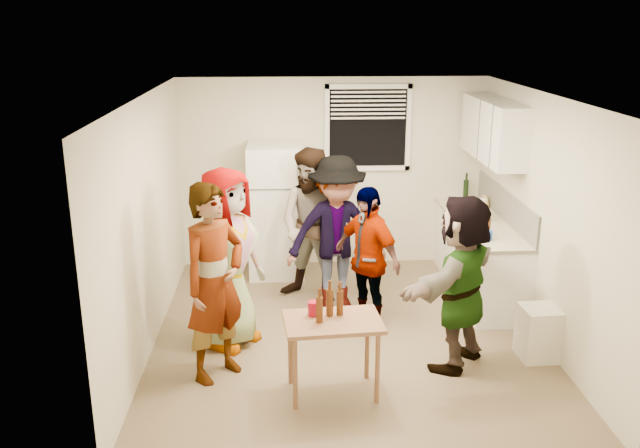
{
  "coord_description": "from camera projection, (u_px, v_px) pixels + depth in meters",
  "views": [
    {
      "loc": [
        -0.62,
        -6.48,
        3.22
      ],
      "look_at": [
        -0.27,
        0.28,
        1.15
      ],
      "focal_mm": 38.0,
      "sensor_mm": 36.0,
      "label": 1
    }
  ],
  "objects": [
    {
      "name": "trash_bin",
      "position": [
        539.0,
        334.0,
        6.62
      ],
      "size": [
        0.38,
        0.38,
        0.53
      ],
      "primitive_type": "cube",
      "rotation": [
        0.0,
        0.0,
        0.05
      ],
      "color": "silver",
      "rests_on": "ground"
    },
    {
      "name": "backsplash",
      "position": [
        505.0,
        205.0,
        8.04
      ],
      "size": [
        0.03,
        2.2,
        0.36
      ],
      "primitive_type": "cube",
      "color": "#A8A39B",
      "rests_on": "countertop"
    },
    {
      "name": "guest_black",
      "position": [
        365.0,
        325.0,
        7.4
      ],
      "size": [
        1.79,
        1.68,
        0.38
      ],
      "primitive_type": "imported",
      "rotation": [
        0.0,
        0.0,
        -0.91
      ],
      "color": "black",
      "rests_on": "ground"
    },
    {
      "name": "beer_bottle_counter",
      "position": [
        487.0,
        236.0,
        7.49
      ],
      "size": [
        0.05,
        0.05,
        0.2
      ],
      "primitive_type": "cylinder",
      "color": "#47230C",
      "rests_on": "countertop"
    },
    {
      "name": "upper_cabinets",
      "position": [
        493.0,
        130.0,
        7.97
      ],
      "size": [
        0.34,
        1.6,
        0.7
      ],
      "primitive_type": "cube",
      "color": "white",
      "rests_on": "room"
    },
    {
      "name": "kettle",
      "position": [
        467.0,
        210.0,
        8.49
      ],
      "size": [
        0.29,
        0.27,
        0.2
      ],
      "primitive_type": null,
      "rotation": [
        0.0,
        0.0,
        -0.32
      ],
      "color": "silver",
      "rests_on": "countertop"
    },
    {
      "name": "refrigerator",
      "position": [
        276.0,
        211.0,
        8.67
      ],
      "size": [
        0.7,
        0.7,
        1.7
      ],
      "primitive_type": "cube",
      "color": "white",
      "rests_on": "ground"
    },
    {
      "name": "guest_stripe",
      "position": [
        219.0,
        374.0,
        6.38
      ],
      "size": [
        1.82,
        1.75,
        0.44
      ],
      "primitive_type": "imported",
      "rotation": [
        0.0,
        0.0,
        0.83
      ],
      "color": "#141933",
      "rests_on": "ground"
    },
    {
      "name": "window",
      "position": [
        368.0,
        128.0,
        8.75
      ],
      "size": [
        1.12,
        0.1,
        1.06
      ],
      "primitive_type": null,
      "color": "white",
      "rests_on": "room"
    },
    {
      "name": "guest_orange",
      "position": [
        456.0,
        363.0,
        6.59
      ],
      "size": [
        2.3,
        2.29,
        0.5
      ],
      "primitive_type": "imported",
      "rotation": [
        0.0,
        0.0,
        4.02
      ],
      "color": "#F5844F",
      "rests_on": "ground"
    },
    {
      "name": "counter_lower",
      "position": [
        478.0,
        257.0,
        8.22
      ],
      "size": [
        0.6,
        2.2,
        0.86
      ],
      "primitive_type": "cube",
      "color": "white",
      "rests_on": "ground"
    },
    {
      "name": "countertop",
      "position": [
        481.0,
        222.0,
        8.08
      ],
      "size": [
        0.64,
        2.22,
        0.04
      ],
      "primitive_type": "cube",
      "color": "beige",
      "rests_on": "counter_lower"
    },
    {
      "name": "blue_cup",
      "position": [
        488.0,
        240.0,
        7.36
      ],
      "size": [
        0.08,
        0.08,
        0.11
      ],
      "primitive_type": "cylinder",
      "color": "#1B46B2",
      "rests_on": "countertop"
    },
    {
      "name": "room",
      "position": [
        347.0,
        335.0,
        7.16
      ],
      "size": [
        4.0,
        4.5,
        2.5
      ],
      "primitive_type": null,
      "color": "beige",
      "rests_on": "ground"
    },
    {
      "name": "beer_bottle_table",
      "position": [
        330.0,
        315.0,
        5.95
      ],
      "size": [
        0.06,
        0.06,
        0.24
      ],
      "primitive_type": "cylinder",
      "color": "#47230C",
      "rests_on": "serving_table"
    },
    {
      "name": "picture_frame",
      "position": [
        486.0,
        202.0,
        8.62
      ],
      "size": [
        0.02,
        0.17,
        0.14
      ],
      "primitive_type": "cube",
      "color": "gold",
      "rests_on": "countertop"
    },
    {
      "name": "guest_back_right",
      "position": [
        336.0,
        306.0,
        7.88
      ],
      "size": [
        1.42,
        1.94,
        0.66
      ],
      "primitive_type": "imported",
      "rotation": [
        0.0,
        0.0,
        0.16
      ],
      "color": "#434248",
      "rests_on": "ground"
    },
    {
      "name": "paper_towel",
      "position": [
        480.0,
        221.0,
        8.04
      ],
      "size": [
        0.13,
        0.13,
        0.27
      ],
      "primitive_type": "cylinder",
      "color": "white",
      "rests_on": "countertop"
    },
    {
      "name": "red_cup",
      "position": [
        313.0,
        315.0,
        5.96
      ],
      "size": [
        0.1,
        0.1,
        0.13
      ],
      "primitive_type": "cylinder",
      "color": "maroon",
      "rests_on": "serving_table"
    },
    {
      "name": "wine_bottle",
      "position": [
        465.0,
        200.0,
        8.96
      ],
      "size": [
        0.07,
        0.07,
        0.27
      ],
      "primitive_type": "cylinder",
      "color": "black",
      "rests_on": "countertop"
    },
    {
      "name": "guest_grey",
      "position": [
        231.0,
        342.0,
        7.01
      ],
      "size": [
        2.03,
        1.8,
        0.59
      ],
      "primitive_type": "imported",
      "rotation": [
        0.0,
        0.0,
        0.96
      ],
      "color": "#9B9B9B",
      "rests_on": "ground"
    },
    {
      "name": "serving_table",
      "position": [
        332.0,
        392.0,
        6.07
      ],
      "size": [
        0.89,
        0.63,
        0.71
      ],
      "primitive_type": null,
      "rotation": [
        0.0,
        0.0,
        0.09
      ],
      "color": "brown",
      "rests_on": "ground"
    },
    {
      "name": "guest_back_left",
      "position": [
        315.0,
        298.0,
        8.09
      ],
      "size": [
        1.59,
        2.02,
        0.69
      ],
      "primitive_type": "imported",
      "rotation": [
        0.0,
        0.0,
        -0.46
      ],
      "color": "brown",
      "rests_on": "ground"
    }
  ]
}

